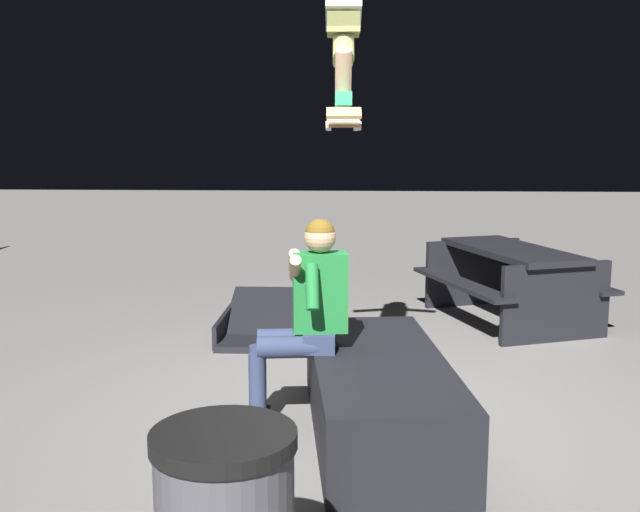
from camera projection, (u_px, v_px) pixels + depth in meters
ground_plane at (377, 416)px, 4.93m from camera, size 40.00×40.00×0.00m
ledge_box_main at (378, 396)px, 4.60m from camera, size 2.08×1.02×0.50m
person_sitting_on_ledge at (303, 312)px, 4.69m from camera, size 0.60×0.77×1.34m
skateboard at (343, 119)px, 4.67m from camera, size 1.03×0.23×0.14m
skater_airborne at (343, 7)px, 4.62m from camera, size 0.62×0.89×1.12m
kicker_ramp at (275, 327)px, 6.93m from camera, size 1.26×0.97×0.44m
picnic_table_back at (511, 272)px, 7.36m from camera, size 2.05×1.84×0.75m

